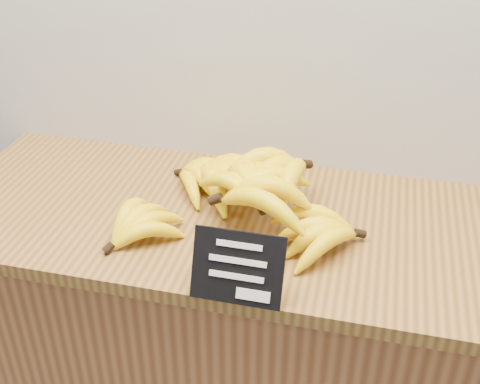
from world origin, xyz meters
TOP-DOWN VIEW (x-y plane):
  - counter at (0.15, 2.75)m, footprint 1.41×0.50m
  - counter_top at (0.15, 2.75)m, footprint 1.34×0.54m
  - chalkboard_sign at (0.19, 2.50)m, footprint 0.16×0.06m
  - banana_pile at (0.15, 2.75)m, footprint 0.54×0.42m

SIDE VIEW (x-z plane):
  - counter at x=0.15m, z-range 0.00..0.90m
  - counter_top at x=0.15m, z-range 0.90..0.93m
  - banana_pile at x=0.15m, z-range 0.93..1.05m
  - chalkboard_sign at x=0.19m, z-range 0.93..1.05m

